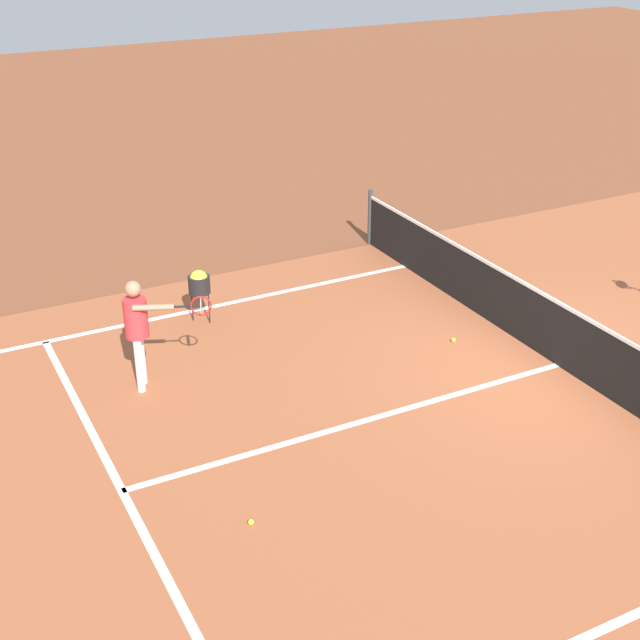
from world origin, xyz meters
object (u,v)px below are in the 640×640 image
object	(u,v)px
ball_hopper	(199,282)
tennis_ball_near_net	(453,340)
net	(561,335)
tennis_ball_mid_court	(251,522)
player_near	(139,323)

from	to	relation	value
ball_hopper	tennis_ball_near_net	world-z (taller)	ball_hopper
net	tennis_ball_mid_court	size ratio (longest dim) A/B	164.13
net	tennis_ball_near_net	size ratio (longest dim) A/B	164.13
net	player_near	xyz separation A→B (m)	(-2.14, -5.46, 0.49)
player_near	ball_hopper	world-z (taller)	player_near
ball_hopper	tennis_ball_near_net	size ratio (longest dim) A/B	13.25
net	ball_hopper	xyz separation A→B (m)	(-3.68, -4.05, 0.18)
ball_hopper	tennis_ball_mid_court	bearing A→B (deg)	-14.51
ball_hopper	tennis_ball_near_net	bearing A→B (deg)	52.52
player_near	tennis_ball_mid_court	size ratio (longest dim) A/B	24.06
net	ball_hopper	size ratio (longest dim) A/B	12.39
ball_hopper	tennis_ball_mid_court	distance (m)	5.10
tennis_ball_mid_court	tennis_ball_near_net	bearing A→B (deg)	119.55
player_near	tennis_ball_mid_court	world-z (taller)	player_near
player_near	tennis_ball_near_net	size ratio (longest dim) A/B	24.06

